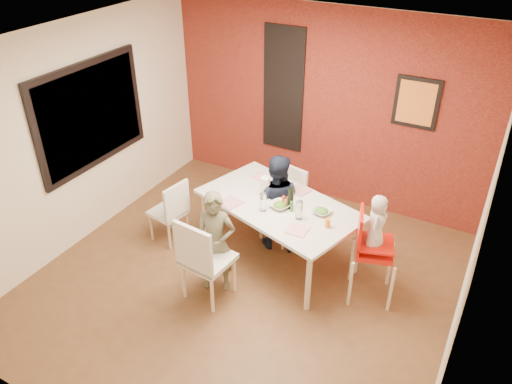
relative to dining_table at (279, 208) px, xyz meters
The scene contains 35 objects.
ground 0.94m from the dining_table, 102.74° to the right, with size 4.50×4.50×0.00m, color brown.
ceiling 2.09m from the dining_table, 102.74° to the right, with size 4.50×4.50×0.02m, color silver.
wall_back 1.77m from the dining_table, 94.73° to the left, with size 4.50×0.02×2.70m, color beige.
wall_front 2.93m from the dining_table, 92.74° to the right, with size 4.50×0.02×2.70m, color beige.
wall_left 2.54m from the dining_table, 165.82° to the right, with size 0.02×4.50×2.70m, color beige.
wall_right 2.29m from the dining_table, 15.92° to the right, with size 0.02×4.50×2.70m, color beige.
brick_accent_wall 1.76m from the dining_table, 94.79° to the left, with size 4.50×0.02×2.70m, color maroon.
picture_window_frame 2.54m from the dining_table, behind, with size 0.05×1.70×1.30m, color black.
picture_window_pane 2.52m from the dining_table, behind, with size 0.02×1.55×1.15m, color black.
glassblock_strip 1.94m from the dining_table, 114.55° to the left, with size 0.55×0.03×1.70m, color silver.
glassblock_surround 1.94m from the dining_table, 114.61° to the left, with size 0.60×0.03×1.76m, color black.
art_print_frame 2.15m from the dining_table, 56.50° to the left, with size 0.54×0.03×0.64m, color black.
art_print_canvas 2.13m from the dining_table, 56.25° to the left, with size 0.44×0.01×0.54m, color orange.
dining_table is the anchor object (origin of this frame).
chair_near 1.13m from the dining_table, 109.35° to the right, with size 0.53×0.53×1.04m.
chair_far 0.50m from the dining_table, 104.20° to the left, with size 0.53×0.53×0.96m.
chair_left 1.37m from the dining_table, 165.18° to the right, with size 0.46×0.46×0.86m.
high_chair 1.16m from the dining_table, ahead, with size 0.56×0.56×1.08m.
child_near 0.89m from the dining_table, 114.20° to the right, with size 0.45×0.29×1.23m, color brown.
child_far 0.26m from the dining_table, 122.81° to the left, with size 0.61×0.48×1.26m, color black.
toddler 1.21m from the dining_table, ahead, with size 0.32×0.21×0.65m, color beige.
plate_near_left 0.56m from the dining_table, 152.11° to the right, with size 0.23×0.23×0.01m, color silver.
plate_far_mid 0.39m from the dining_table, 74.71° to the left, with size 0.21×0.21×0.01m, color silver.
plate_near_right 0.57m from the dining_table, 43.37° to the right, with size 0.22×0.22×0.01m, color white.
plate_far_left 0.65m from the dining_table, 136.42° to the left, with size 0.20×0.20×0.01m, color white.
salad_bowl_a 0.13m from the dining_table, 55.94° to the right, with size 0.23×0.23×0.06m, color white.
salad_bowl_b 0.53m from the dining_table, ahead, with size 0.21×0.21×0.05m, color silver.
wine_bottle 0.25m from the dining_table, ahead, with size 0.07×0.07×0.25m, color black.
wine_glass_a 0.30m from the dining_table, 111.77° to the right, with size 0.08×0.08×0.22m, color white.
wine_glass_b 0.42m from the dining_table, 27.97° to the right, with size 0.08×0.08×0.22m, color white.
paper_towel_roll 0.29m from the dining_table, 163.67° to the left, with size 0.11×0.11×0.25m, color white.
condiment_red 0.15m from the dining_table, 19.98° to the right, with size 0.03×0.03×0.13m, color red.
condiment_green 0.26m from the dining_table, 22.28° to the right, with size 0.03×0.03×0.13m, color #2F6C24.
condiment_brown 0.19m from the dining_table, 15.76° to the right, with size 0.03×0.03×0.13m, color brown.
sippy_cup 0.70m from the dining_table, 14.78° to the right, with size 0.06×0.06×0.10m, color orange.
Camera 1 is at (2.21, -3.79, 3.91)m, focal length 35.00 mm.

